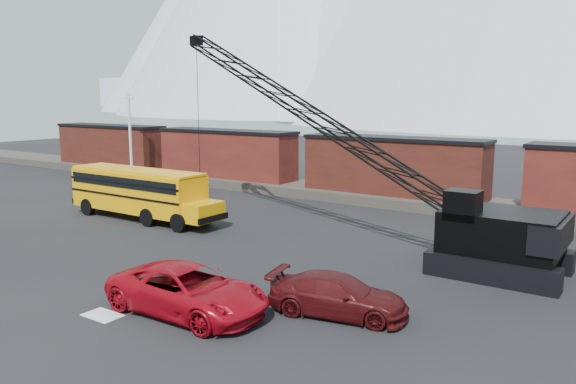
{
  "coord_description": "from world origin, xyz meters",
  "views": [
    {
      "loc": [
        16.74,
        -15.9,
        7.7
      ],
      "look_at": [
        1.0,
        6.96,
        3.0
      ],
      "focal_mm": 35.0,
      "sensor_mm": 36.0,
      "label": 1
    }
  ],
  "objects_px": {
    "school_bus": "(141,192)",
    "maroon_suv": "(338,295)",
    "crawler_crane": "(320,121)",
    "red_pickup": "(188,290)"
  },
  "relations": [
    {
      "from": "school_bus",
      "to": "crawler_crane",
      "type": "bearing_deg",
      "value": 11.95
    },
    {
      "from": "school_bus",
      "to": "maroon_suv",
      "type": "xyz_separation_m",
      "value": [
        18.21,
        -6.85,
        -1.06
      ]
    },
    {
      "from": "school_bus",
      "to": "crawler_crane",
      "type": "relative_size",
      "value": 0.5
    },
    {
      "from": "school_bus",
      "to": "crawler_crane",
      "type": "height_order",
      "value": "crawler_crane"
    },
    {
      "from": "red_pickup",
      "to": "crawler_crane",
      "type": "relative_size",
      "value": 0.27
    },
    {
      "from": "school_bus",
      "to": "red_pickup",
      "type": "xyz_separation_m",
      "value": [
        13.72,
        -9.78,
        -0.93
      ]
    },
    {
      "from": "maroon_suv",
      "to": "crawler_crane",
      "type": "distance_m",
      "value": 12.72
    },
    {
      "from": "maroon_suv",
      "to": "red_pickup",
      "type": "bearing_deg",
      "value": 110.72
    },
    {
      "from": "maroon_suv",
      "to": "crawler_crane",
      "type": "bearing_deg",
      "value": 22.38
    },
    {
      "from": "red_pickup",
      "to": "maroon_suv",
      "type": "height_order",
      "value": "red_pickup"
    }
  ]
}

